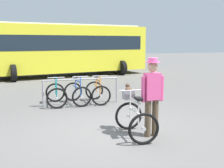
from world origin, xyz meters
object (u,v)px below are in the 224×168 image
racked_bike_teal (56,94)px  bus_distant (65,47)px  person_with_featured_bike (152,94)px  racked_bike_blue (77,93)px  featured_bicycle (134,114)px  racked_bike_orange (98,92)px

racked_bike_teal → bus_distant: 8.21m
bus_distant → person_with_featured_bike: bearing=-87.8°
racked_bike_blue → person_with_featured_bike: 3.87m
featured_bicycle → person_with_featured_bike: 0.61m
person_with_featured_bike → racked_bike_orange: bearing=95.3°
featured_bicycle → bus_distant: bus_distant is taller
racked_bike_blue → racked_bike_orange: same height
featured_bicycle → bus_distant: 11.53m
racked_bike_orange → bus_distant: bus_distant is taller
racked_bike_teal → featured_bicycle: (1.40, -3.48, 0.12)m
racked_bike_orange → featured_bicycle: (-0.00, -3.50, 0.12)m
racked_bike_blue → person_with_featured_bike: person_with_featured_bike is taller
featured_bicycle → bus_distant: bearing=90.5°
bus_distant → racked_bike_blue: bearing=-94.3°
person_with_featured_bike → bus_distant: (-0.44, 11.65, 0.79)m
racked_bike_teal → person_with_featured_bike: 4.10m
featured_bicycle → racked_bike_orange: bearing=89.9°
racked_bike_teal → person_with_featured_bike: bearing=-64.6°
person_with_featured_bike → bus_distant: bus_distant is taller
person_with_featured_bike → racked_bike_teal: bearing=115.4°
racked_bike_teal → racked_bike_blue: bearing=1.0°
person_with_featured_bike → bus_distant: 11.69m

